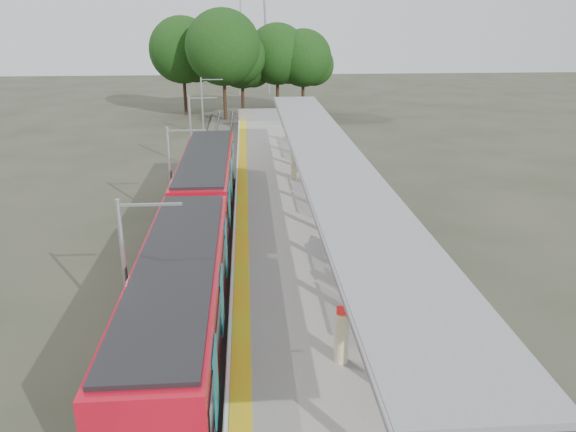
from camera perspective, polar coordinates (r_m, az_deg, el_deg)
The scene contains 14 objects.
trackbed at distance 31.93m, azimuth -8.10°, elevation -0.01°, with size 3.00×70.00×0.24m, color #59544C.
platform at distance 31.80m, azimuth -0.02°, elevation 0.84°, with size 6.00×50.00×1.00m, color gray.
tactile_strip at distance 31.56m, azimuth -4.65°, elevation 1.60°, with size 0.60×50.00×0.02m, color yellow.
end_fence at distance 55.75m, azimuth -1.93°, elevation 10.27°, with size 6.00×0.10×1.20m, color #9EA0A5.
train at distance 25.06m, azimuth -9.21°, elevation -0.98°, with size 2.74×27.60×3.62m.
canopy at distance 27.27m, azimuth 3.95°, elevation 5.67°, with size 3.27×38.00×3.66m.
tree_cluster at distance 63.54m, azimuth -4.97°, elevation 16.19°, with size 20.13×12.01×11.54m.
catenary_masts at distance 30.32m, azimuth -11.71°, elevation 4.24°, with size 2.08×48.16×5.40m.
bench_near at distance 21.17m, azimuth 7.62°, elevation -6.49°, with size 0.47×1.46×0.99m.
bench_mid at distance 24.26m, azimuth 5.37°, elevation -2.79°, with size 0.85×1.60×1.05m.
bench_far at distance 46.19m, azimuth 1.09°, elevation 8.21°, with size 0.68×1.58×1.04m.
info_pillar_near at distance 17.07m, azimuth 5.48°, elevation -12.23°, with size 0.42×0.42×1.86m.
info_pillar_far at distance 35.50m, azimuth 0.64°, elevation 5.18°, with size 0.45×0.45×2.01m.
litter_bin at distance 21.39m, azimuth 5.90°, elevation -6.26°, with size 0.47×0.47×0.96m, color #9EA0A5.
Camera 1 is at (-2.20, -9.99, 10.84)m, focal length 35.00 mm.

